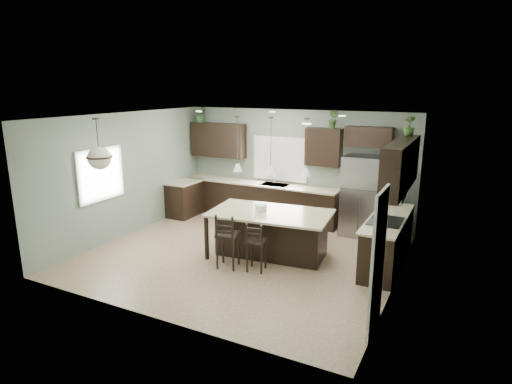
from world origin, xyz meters
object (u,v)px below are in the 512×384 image
object	(u,v)px
serving_dish	(261,208)
bar_stool_left	(228,240)
refrigerator	(363,196)
kitchen_island	(270,234)
bar_stool_center	(256,247)
plant_back_left	(201,114)

from	to	relation	value
serving_dish	bar_stool_left	size ratio (longest dim) A/B	0.22
refrigerator	kitchen_island	bearing A→B (deg)	-122.62
kitchen_island	bar_stool_center	xyz separation A→B (m)	(0.08, -0.77, 0.01)
refrigerator	bar_stool_left	bearing A→B (deg)	-121.43
serving_dish	plant_back_left	xyz separation A→B (m)	(-2.98, 2.36, 1.62)
bar_stool_left	serving_dish	bearing A→B (deg)	61.31
bar_stool_left	kitchen_island	bearing A→B (deg)	50.65
kitchen_island	bar_stool_left	xyz separation A→B (m)	(-0.47, -0.87, 0.08)
bar_stool_left	bar_stool_center	size ratio (longest dim) A/B	1.13
refrigerator	bar_stool_left	size ratio (longest dim) A/B	1.72
bar_stool_left	plant_back_left	xyz separation A→B (m)	(-2.71, 3.21, 2.08)
bar_stool_center	plant_back_left	xyz separation A→B (m)	(-3.26, 3.10, 2.14)
serving_dish	plant_back_left	world-z (taller)	plant_back_left
bar_stool_left	plant_back_left	size ratio (longest dim) A/B	2.48
serving_dish	bar_stool_left	bearing A→B (deg)	-107.75
refrigerator	kitchen_island	distance (m)	2.54
serving_dish	bar_stool_center	xyz separation A→B (m)	(0.28, -0.74, -0.52)
refrigerator	serving_dish	bearing A→B (deg)	-126.02
serving_dish	bar_stool_left	world-z (taller)	bar_stool_left
refrigerator	kitchen_island	world-z (taller)	refrigerator
bar_stool_left	refrigerator	bearing A→B (deg)	47.64
bar_stool_left	plant_back_left	bearing A→B (deg)	119.30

